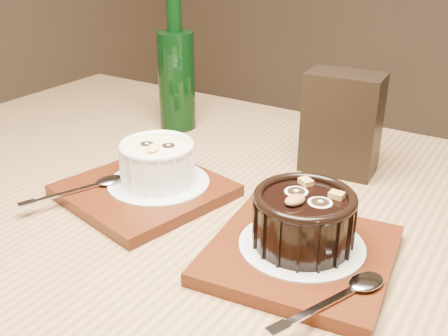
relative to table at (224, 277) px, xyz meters
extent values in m
cube|color=brown|center=(0.00, 0.00, 0.07)|extent=(1.23, 0.85, 0.04)
cylinder|color=brown|center=(-0.57, 0.32, -0.30)|extent=(0.06, 0.06, 0.71)
cube|color=#4F1F0D|center=(-0.11, -0.02, 0.10)|extent=(0.21, 0.21, 0.01)
cylinder|color=silver|center=(-0.10, 0.00, 0.11)|extent=(0.13, 0.13, 0.00)
cylinder|color=white|center=(-0.10, 0.00, 0.13)|extent=(0.09, 0.09, 0.05)
cylinder|color=#FFE39B|center=(-0.10, 0.00, 0.15)|extent=(0.08, 0.08, 0.00)
torus|color=white|center=(-0.10, 0.00, 0.16)|extent=(0.09, 0.09, 0.01)
cylinder|color=black|center=(-0.12, 0.00, 0.16)|extent=(0.02, 0.02, 0.00)
cylinder|color=black|center=(-0.09, 0.01, 0.16)|extent=(0.02, 0.02, 0.00)
ellipsoid|color=#E0BE83|center=(-0.10, -0.01, 0.16)|extent=(0.02, 0.03, 0.01)
cube|color=#4F1F0D|center=(0.12, -0.03, 0.10)|extent=(0.21, 0.21, 0.01)
cylinder|color=silver|center=(0.12, -0.03, 0.11)|extent=(0.13, 0.13, 0.00)
cylinder|color=black|center=(0.12, -0.03, 0.13)|extent=(0.10, 0.10, 0.05)
cylinder|color=black|center=(0.12, -0.03, 0.16)|extent=(0.08, 0.08, 0.00)
torus|color=black|center=(0.12, -0.03, 0.16)|extent=(0.10, 0.10, 0.01)
cylinder|color=black|center=(0.10, -0.02, 0.16)|extent=(0.02, 0.02, 0.00)
cylinder|color=black|center=(0.13, -0.03, 0.16)|extent=(0.02, 0.02, 0.00)
ellipsoid|color=brown|center=(0.11, -0.04, 0.16)|extent=(0.02, 0.03, 0.01)
cube|color=olive|center=(0.10, 0.00, 0.16)|extent=(0.02, 0.02, 0.01)
cube|color=olive|center=(0.14, -0.01, 0.16)|extent=(0.01, 0.01, 0.01)
cube|color=black|center=(0.06, 0.20, 0.16)|extent=(0.11, 0.07, 0.14)
cylinder|color=black|center=(-0.24, 0.20, 0.17)|extent=(0.06, 0.06, 0.16)
cylinder|color=black|center=(-0.24, 0.20, 0.28)|extent=(0.02, 0.02, 0.06)
camera|label=1|loc=(0.31, -0.45, 0.41)|focal=42.00mm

